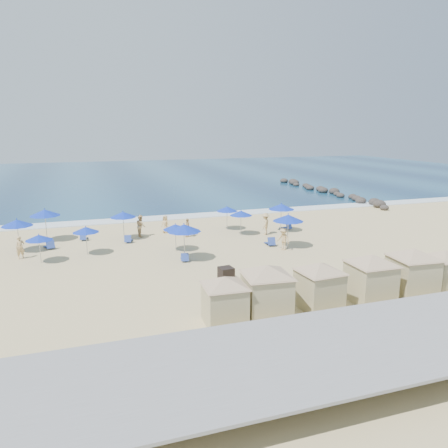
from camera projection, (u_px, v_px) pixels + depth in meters
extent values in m
plane|color=#D0BA84|center=(219.00, 260.00, 30.35)|extent=(160.00, 160.00, 0.00)
cube|color=navy|center=(127.00, 177.00, 81.20)|extent=(160.00, 80.00, 0.06)
cube|color=white|center=(172.00, 217.00, 44.67)|extent=(160.00, 2.50, 0.08)
cube|color=gray|center=(315.00, 336.00, 18.21)|extent=(160.00, 2.20, 1.10)
cube|color=gray|center=(360.00, 357.00, 15.31)|extent=(160.00, 4.00, 0.12)
ellipsoid|color=#292422|center=(384.00, 208.00, 48.72)|extent=(1.00, 1.00, 0.65)
ellipsoid|color=#292422|center=(379.00, 204.00, 50.23)|extent=(1.48, 1.48, 0.96)
ellipsoid|color=#292422|center=(374.00, 202.00, 51.77)|extent=(1.40, 1.40, 0.91)
ellipsoid|color=#292422|center=(361.00, 201.00, 52.90)|extent=(1.32, 1.32, 0.86)
ellipsoid|color=#292422|center=(357.00, 199.00, 54.44)|extent=(1.24, 1.24, 0.81)
ellipsoid|color=#292422|center=(353.00, 197.00, 55.99)|extent=(1.16, 1.16, 0.75)
ellipsoid|color=#292422|center=(340.00, 196.00, 57.11)|extent=(1.08, 1.08, 0.70)
ellipsoid|color=#292422|center=(337.00, 194.00, 58.66)|extent=(1.00, 1.00, 0.65)
ellipsoid|color=#292422|center=(334.00, 191.00, 60.16)|extent=(1.48, 1.48, 0.96)
ellipsoid|color=#292422|center=(323.00, 190.00, 61.29)|extent=(1.40, 1.40, 0.91)
ellipsoid|color=#292422|center=(320.00, 189.00, 62.84)|extent=(1.32, 1.32, 0.86)
ellipsoid|color=#292422|center=(310.00, 188.00, 63.96)|extent=(1.24, 1.24, 0.81)
ellipsoid|color=#292422|center=(308.00, 187.00, 65.51)|extent=(1.16, 1.16, 0.75)
ellipsoid|color=#292422|center=(306.00, 186.00, 67.05)|extent=(1.08, 1.08, 0.70)
ellipsoid|color=#292422|center=(296.00, 185.00, 68.18)|extent=(1.00, 1.00, 0.65)
ellipsoid|color=#292422|center=(294.00, 183.00, 69.68)|extent=(1.48, 1.48, 0.96)
ellipsoid|color=#292422|center=(293.00, 182.00, 71.23)|extent=(1.40, 1.40, 0.91)
ellipsoid|color=#292422|center=(284.00, 181.00, 72.35)|extent=(1.32, 1.32, 0.86)
cube|color=black|center=(226.00, 274.00, 26.32)|extent=(0.90, 0.90, 0.81)
cube|color=tan|center=(225.00, 305.00, 20.43)|extent=(1.94, 1.94, 1.86)
cube|color=tan|center=(225.00, 286.00, 20.22)|extent=(2.04, 2.04, 0.07)
pyramid|color=tan|center=(225.00, 276.00, 20.12)|extent=(4.07, 4.07, 0.46)
cube|color=tan|center=(267.00, 296.00, 21.17)|extent=(2.29, 2.29, 2.10)
cube|color=tan|center=(267.00, 275.00, 20.95)|extent=(2.41, 2.41, 0.08)
pyramid|color=tan|center=(267.00, 265.00, 20.83)|extent=(4.58, 4.58, 0.52)
cube|color=tan|center=(319.00, 290.00, 22.18)|extent=(2.07, 2.07, 1.94)
cube|color=tan|center=(320.00, 272.00, 21.97)|extent=(2.18, 2.18, 0.08)
pyramid|color=tan|center=(320.00, 263.00, 21.87)|extent=(4.24, 4.24, 0.48)
cube|color=tan|center=(370.00, 282.00, 23.05)|extent=(2.09, 2.09, 2.07)
cube|color=tan|center=(372.00, 264.00, 22.83)|extent=(2.20, 2.20, 0.08)
pyramid|color=tan|center=(372.00, 254.00, 22.71)|extent=(4.53, 4.53, 0.52)
cube|color=tan|center=(412.00, 276.00, 23.90)|extent=(2.30, 2.30, 2.12)
cube|color=tan|center=(414.00, 258.00, 23.67)|extent=(2.41, 2.41, 0.08)
pyramid|color=tan|center=(415.00, 248.00, 23.56)|extent=(4.64, 4.64, 0.53)
cube|color=tan|center=(443.00, 274.00, 24.65)|extent=(1.89, 1.89, 1.87)
cube|color=tan|center=(445.00, 258.00, 24.45)|extent=(1.99, 1.99, 0.07)
pyramid|color=tan|center=(446.00, 250.00, 24.35)|extent=(4.11, 4.11, 0.47)
cylinder|color=#A5A8AD|center=(19.00, 239.00, 32.16)|extent=(0.05, 0.05, 2.04)
cone|color=#102EB1|center=(17.00, 223.00, 31.90)|extent=(2.25, 2.25, 0.48)
sphere|color=#102EB1|center=(17.00, 219.00, 31.83)|extent=(0.09, 0.09, 0.09)
cylinder|color=#A5A8AD|center=(40.00, 251.00, 29.63)|extent=(0.04, 0.04, 1.63)
cone|color=#102EB1|center=(39.00, 237.00, 29.42)|extent=(1.81, 1.81, 0.39)
sphere|color=#102EB1|center=(38.00, 234.00, 29.37)|extent=(0.07, 0.07, 0.07)
cylinder|color=#A5A8AD|center=(46.00, 228.00, 35.28)|extent=(0.06, 0.06, 2.16)
cone|color=#102EB1|center=(45.00, 213.00, 35.01)|extent=(2.39, 2.39, 0.51)
sphere|color=#102EB1|center=(44.00, 209.00, 34.94)|extent=(0.09, 0.09, 0.09)
cylinder|color=#A5A8AD|center=(87.00, 243.00, 31.53)|extent=(0.05, 0.05, 1.71)
cone|color=#102EB1|center=(86.00, 230.00, 31.31)|extent=(1.89, 1.89, 0.41)
sphere|color=#102EB1|center=(85.00, 226.00, 31.26)|extent=(0.07, 0.07, 0.07)
cylinder|color=#A5A8AD|center=(124.00, 228.00, 35.85)|extent=(0.05, 0.05, 1.91)
cone|color=#102EB1|center=(123.00, 215.00, 35.61)|extent=(2.11, 2.11, 0.45)
sphere|color=#102EB1|center=(123.00, 211.00, 35.55)|extent=(0.08, 0.08, 0.08)
cylinder|color=#A5A8AD|center=(176.00, 240.00, 32.50)|extent=(0.04, 0.04, 1.69)
cone|color=#102EB1|center=(175.00, 227.00, 32.29)|extent=(1.87, 1.87, 0.40)
sphere|color=#102EB1|center=(175.00, 224.00, 32.23)|extent=(0.07, 0.07, 0.07)
cylinder|color=#A5A8AD|center=(184.00, 246.00, 30.07)|extent=(0.06, 0.06, 2.14)
cone|color=#102EB1|center=(184.00, 228.00, 29.79)|extent=(2.36, 2.36, 0.51)
sphere|color=#102EB1|center=(184.00, 223.00, 29.72)|extent=(0.09, 0.09, 0.09)
cylinder|color=#A5A8AD|center=(227.00, 220.00, 39.27)|extent=(0.05, 0.05, 1.75)
cone|color=#102EB1|center=(227.00, 209.00, 39.05)|extent=(1.93, 1.93, 0.41)
sphere|color=#102EB1|center=(227.00, 206.00, 38.99)|extent=(0.07, 0.07, 0.07)
cylinder|color=#A5A8AD|center=(241.00, 225.00, 37.36)|extent=(0.05, 0.05, 1.75)
cone|color=#102EB1|center=(241.00, 213.00, 37.13)|extent=(1.94, 1.94, 0.42)
sphere|color=#102EB1|center=(241.00, 210.00, 37.08)|extent=(0.07, 0.07, 0.07)
cylinder|color=#A5A8AD|center=(281.00, 220.00, 38.46)|extent=(0.05, 0.05, 2.07)
cone|color=#102EB1|center=(281.00, 207.00, 38.19)|extent=(2.29, 2.29, 0.49)
sphere|color=#102EB1|center=(281.00, 203.00, 38.13)|extent=(0.09, 0.09, 0.09)
cylinder|color=#A5A8AD|center=(288.00, 234.00, 33.29)|extent=(0.06, 0.06, 2.15)
cone|color=#102EB1|center=(288.00, 218.00, 33.02)|extent=(2.37, 2.37, 0.51)
sphere|color=#102EB1|center=(288.00, 214.00, 32.95)|extent=(0.09, 0.09, 0.09)
cube|color=#294298|center=(49.00, 246.00, 33.39)|extent=(0.90, 1.38, 0.35)
cube|color=#294298|center=(50.00, 244.00, 32.90)|extent=(0.67, 0.49, 0.62)
cube|color=#294298|center=(84.00, 238.00, 35.93)|extent=(0.68, 1.18, 0.31)
cube|color=#294298|center=(83.00, 237.00, 35.43)|extent=(0.56, 0.38, 0.54)
cube|color=#294298|center=(129.00, 240.00, 35.24)|extent=(0.80, 1.24, 0.31)
cube|color=#294298|center=(128.00, 239.00, 34.72)|extent=(0.60, 0.43, 0.55)
cube|color=#294298|center=(184.00, 258.00, 30.32)|extent=(0.71, 1.19, 0.31)
cube|color=#294298|center=(185.00, 257.00, 29.82)|extent=(0.57, 0.39, 0.54)
cube|color=#294298|center=(270.00, 243.00, 34.34)|extent=(0.76, 1.33, 0.35)
cube|color=#294298|center=(272.00, 241.00, 33.78)|extent=(0.64, 0.42, 0.61)
cube|color=#294298|center=(286.00, 227.00, 39.67)|extent=(0.75, 1.23, 0.32)
cube|color=#294298|center=(289.00, 226.00, 39.21)|extent=(0.59, 0.41, 0.56)
imported|color=tan|center=(20.00, 248.00, 30.57)|extent=(0.69, 0.56, 1.63)
imported|color=tan|center=(141.00, 226.00, 36.79)|extent=(0.81, 0.98, 1.86)
imported|color=tan|center=(187.00, 228.00, 36.75)|extent=(0.55, 0.98, 1.58)
imported|color=tan|center=(265.00, 224.00, 37.52)|extent=(1.30, 1.38, 1.88)
imported|color=tan|center=(165.00, 224.00, 38.14)|extent=(0.86, 0.90, 1.56)
imported|color=tan|center=(283.00, 239.00, 32.80)|extent=(1.06, 1.28, 1.72)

